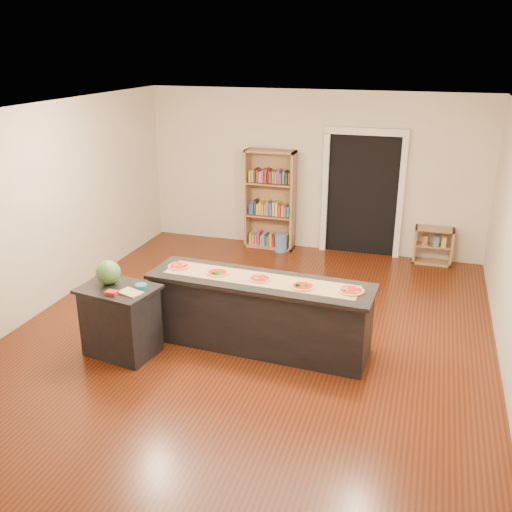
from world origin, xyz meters
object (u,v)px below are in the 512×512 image
(bookshelf, at_px, (270,200))
(waste_bin, at_px, (281,243))
(side_counter, at_px, (121,320))
(low_shelf, at_px, (433,246))
(kitchen_island, at_px, (260,313))
(watermelon, at_px, (108,272))

(bookshelf, relative_size, waste_bin, 5.42)
(side_counter, bearing_deg, low_shelf, 59.78)
(kitchen_island, xyz_separation_m, watermelon, (-1.68, -0.57, 0.55))
(side_counter, bearing_deg, waste_bin, 86.92)
(side_counter, relative_size, watermelon, 3.00)
(bookshelf, bearing_deg, waste_bin, -32.74)
(low_shelf, bearing_deg, watermelon, -131.19)
(bookshelf, distance_m, watermelon, 4.22)
(kitchen_island, bearing_deg, low_shelf, 64.25)
(bookshelf, height_order, low_shelf, bookshelf)
(waste_bin, distance_m, watermelon, 4.19)
(kitchen_island, relative_size, bookshelf, 1.52)
(watermelon, bearing_deg, side_counter, -24.56)
(side_counter, height_order, bookshelf, bookshelf)
(kitchen_island, height_order, waste_bin, kitchen_island)
(side_counter, xyz_separation_m, low_shelf, (3.49, 4.23, -0.12))
(side_counter, bearing_deg, kitchen_island, 31.94)
(watermelon, bearing_deg, kitchen_island, 18.67)
(low_shelf, height_order, watermelon, watermelon)
(side_counter, distance_m, watermelon, 0.59)
(low_shelf, relative_size, watermelon, 2.20)
(bookshelf, height_order, waste_bin, bookshelf)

